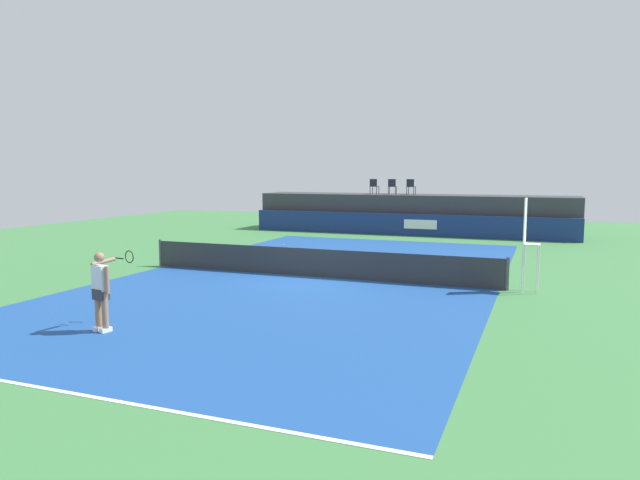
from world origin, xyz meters
The scene contains 14 objects.
ground_plane centered at (0.00, 3.00, 0.00)m, with size 48.00×48.00×0.00m, color #3D7A42.
court_inner centered at (0.00, 0.00, 0.00)m, with size 12.00×22.00×0.00m, color #1C478C.
line_near_baseline centered at (0.00, -10.95, 0.01)m, with size 12.00×0.10×0.00m, color white.
sponsor_wall centered at (0.00, 13.50, 0.60)m, with size 18.00×0.22×1.20m.
spectator_platform centered at (0.00, 15.30, 1.10)m, with size 18.00×2.80×2.20m, color #38383D.
spectator_chair_far_left centered at (-2.23, 14.97, 2.69)m, with size 0.47×0.47×0.89m.
spectator_chair_left centered at (-1.16, 15.04, 2.69)m, with size 0.48×0.48×0.89m.
spectator_chair_center centered at (-0.07, 15.06, 2.69)m, with size 0.46×0.46×0.89m.
umpire_chair centered at (6.73, 0.01, 1.59)m, with size 0.48×0.48×2.76m.
tennis_net centered at (0.00, 0.00, 0.47)m, with size 12.40×0.02×0.95m, color #2D2D2D.
net_post_near centered at (-6.20, 0.00, 0.50)m, with size 0.10×0.10×1.00m, color #4C4C51.
net_post_far centered at (6.20, 0.00, 0.50)m, with size 0.10×0.10×1.00m, color #4C4C51.
tennis_player centered at (-1.86, -7.87, 0.96)m, with size 0.57×1.22×1.77m.
tennis_ball centered at (-4.44, 7.09, 0.04)m, with size 0.07×0.07×0.07m, color #D8EA33.
Camera 1 is at (7.16, -17.75, 3.52)m, focal length 32.43 mm.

